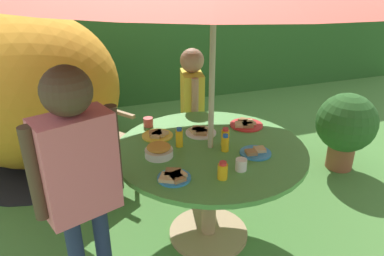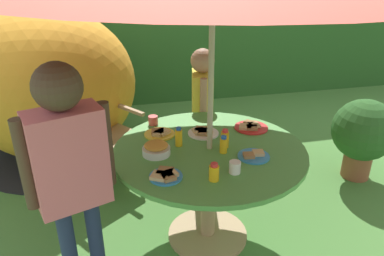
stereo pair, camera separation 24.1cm
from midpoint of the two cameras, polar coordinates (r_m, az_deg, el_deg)
ground_plane at (r=2.82m, az=0.03°, el=-16.45°), size 10.00×10.00×0.02m
hedge_backdrop at (r=5.32m, az=-11.78°, el=13.95°), size 9.00×0.70×1.82m
garden_table at (r=2.48m, az=0.03°, el=-6.36°), size 1.27×1.27×0.73m
wooden_chair at (r=3.29m, az=-18.27°, el=0.29°), size 0.70×0.69×1.04m
dome_tent at (r=3.83m, az=-25.27°, el=5.31°), size 2.02×2.02×1.48m
potted_plant at (r=3.65m, az=21.21°, el=0.35°), size 0.56×0.56×0.75m
child_in_yellow_shirt at (r=3.18m, az=-2.17°, el=4.69°), size 0.23×0.40×1.19m
child_in_pink_shirt at (r=1.96m, az=-20.89°, el=-5.65°), size 0.46×0.31×1.42m
snack_bowl at (r=2.30m, az=-8.20°, el=-3.58°), size 0.18×0.18×0.09m
plate_near_left at (r=2.72m, az=5.93°, el=0.52°), size 0.24×0.24×0.03m
plate_far_right at (r=2.59m, az=-1.33°, el=-0.64°), size 0.22×0.22×0.03m
plate_front_edge at (r=2.34m, az=7.01°, el=-3.86°), size 0.20×0.20×0.03m
plate_center_back at (r=2.07m, az=-6.22°, el=-7.66°), size 0.19×0.19×0.03m
plate_near_right at (r=2.57m, az=-8.11°, el=-1.14°), size 0.22×0.22×0.03m
juice_bottle_far_left at (r=2.40m, az=2.37°, el=-1.53°), size 0.05×0.05×0.13m
juice_bottle_center_front at (r=2.05m, az=1.44°, el=-6.81°), size 0.06×0.06×0.11m
juice_bottle_mid_left at (r=2.40m, az=-4.88°, el=-1.59°), size 0.05×0.05×0.13m
juice_bottle_mid_right at (r=2.34m, az=2.28°, el=-2.47°), size 0.05×0.05×0.12m
cup_near at (r=2.14m, az=4.49°, el=-5.82°), size 0.07×0.07×0.07m
cup_far at (r=2.73m, az=-9.37°, el=0.87°), size 0.07×0.07×0.07m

